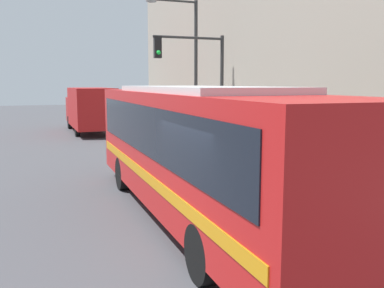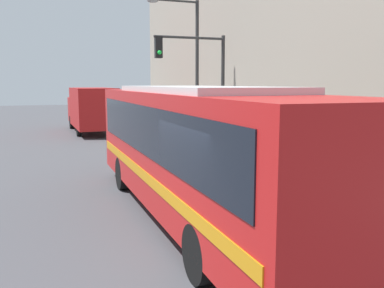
# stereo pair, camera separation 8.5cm
# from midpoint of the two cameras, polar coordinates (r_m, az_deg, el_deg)

# --- Properties ---
(ground_plane) EXTENTS (120.00, 120.00, 0.00)m
(ground_plane) POSITION_cam_midpoint_polar(r_m,az_deg,el_deg) (7.80, 3.74, -15.96)
(ground_plane) COLOR #47474C
(sidewalk) EXTENTS (2.74, 70.00, 0.12)m
(sidewalk) POSITION_cam_midpoint_polar(r_m,az_deg,el_deg) (28.09, -2.22, 1.72)
(sidewalk) COLOR gray
(sidewalk) RESTS_ON ground_plane
(building_facade) EXTENTS (6.00, 29.93, 12.57)m
(building_facade) POSITION_cam_midpoint_polar(r_m,az_deg,el_deg) (26.22, 10.05, 14.78)
(building_facade) COLOR #9E9384
(building_facade) RESTS_ON ground_plane
(city_bus) EXTENTS (2.69, 11.17, 3.11)m
(city_bus) POSITION_cam_midpoint_polar(r_m,az_deg,el_deg) (9.85, 0.97, 0.04)
(city_bus) COLOR red
(city_bus) RESTS_ON ground_plane
(delivery_truck) EXTENTS (2.35, 8.14, 2.89)m
(delivery_truck) POSITION_cam_midpoint_polar(r_m,az_deg,el_deg) (28.59, -13.24, 4.69)
(delivery_truck) COLOR #B21919
(delivery_truck) RESTS_ON ground_plane
(fire_hydrant) EXTENTS (0.24, 0.32, 0.81)m
(fire_hydrant) POSITION_cam_midpoint_polar(r_m,az_deg,el_deg) (13.59, 16.28, -3.49)
(fire_hydrant) COLOR #999999
(fire_hydrant) RESTS_ON sidewalk
(traffic_light_pole) EXTENTS (3.28, 0.35, 5.16)m
(traffic_light_pole) POSITION_cam_midpoint_polar(r_m,az_deg,el_deg) (19.07, 1.13, 9.59)
(traffic_light_pole) COLOR #2D2D2D
(traffic_light_pole) RESTS_ON sidewalk
(parking_meter) EXTENTS (0.14, 0.14, 1.21)m
(parking_meter) POSITION_cam_midpoint_polar(r_m,az_deg,el_deg) (18.49, 5.36, 1.14)
(parking_meter) COLOR #2D2D2D
(parking_meter) RESTS_ON sidewalk
(street_lamp) EXTENTS (2.75, 0.28, 7.28)m
(street_lamp) POSITION_cam_midpoint_polar(r_m,az_deg,el_deg) (22.63, -0.08, 11.35)
(street_lamp) COLOR #2D2D2D
(street_lamp) RESTS_ON sidewalk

